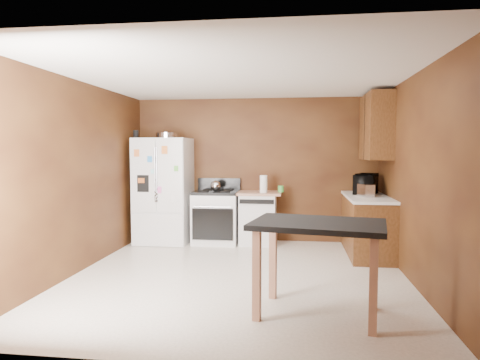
% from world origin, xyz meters
% --- Properties ---
extents(floor, '(4.50, 4.50, 0.00)m').
position_xyz_m(floor, '(0.00, 0.00, 0.00)').
color(floor, white).
rests_on(floor, ground).
extents(ceiling, '(4.50, 4.50, 0.00)m').
position_xyz_m(ceiling, '(0.00, 0.00, 2.50)').
color(ceiling, white).
rests_on(ceiling, ground).
extents(wall_back, '(4.20, 0.00, 4.20)m').
position_xyz_m(wall_back, '(0.00, 2.25, 1.25)').
color(wall_back, '#5B3617').
rests_on(wall_back, ground).
extents(wall_front, '(4.20, 0.00, 4.20)m').
position_xyz_m(wall_front, '(0.00, -2.25, 1.25)').
color(wall_front, '#5B3617').
rests_on(wall_front, ground).
extents(wall_left, '(0.00, 4.50, 4.50)m').
position_xyz_m(wall_left, '(-2.10, 0.00, 1.25)').
color(wall_left, '#5B3617').
rests_on(wall_left, ground).
extents(wall_right, '(0.00, 4.50, 4.50)m').
position_xyz_m(wall_right, '(2.10, 0.00, 1.25)').
color(wall_right, '#5B3617').
rests_on(wall_right, ground).
extents(roasting_pan, '(0.38, 0.38, 0.10)m').
position_xyz_m(roasting_pan, '(-1.48, 1.90, 1.85)').
color(roasting_pan, silver).
rests_on(roasting_pan, refrigerator).
extents(pen_cup, '(0.09, 0.09, 0.13)m').
position_xyz_m(pen_cup, '(-1.99, 1.76, 1.87)').
color(pen_cup, black).
rests_on(pen_cup, refrigerator).
extents(kettle, '(0.18, 0.18, 0.18)m').
position_xyz_m(kettle, '(-0.64, 1.89, 0.99)').
color(kettle, silver).
rests_on(kettle, gas_range).
extents(paper_towel, '(0.15, 0.15, 0.29)m').
position_xyz_m(paper_towel, '(0.18, 1.83, 1.03)').
color(paper_towel, white).
rests_on(paper_towel, dishwasher).
extents(green_canister, '(0.12, 0.12, 0.11)m').
position_xyz_m(green_canister, '(0.46, 1.96, 0.94)').
color(green_canister, green).
rests_on(green_canister, dishwasher).
extents(toaster, '(0.23, 0.29, 0.19)m').
position_xyz_m(toaster, '(1.75, 1.32, 0.99)').
color(toaster, silver).
rests_on(toaster, right_cabinets).
extents(microwave, '(0.53, 0.62, 0.29)m').
position_xyz_m(microwave, '(1.82, 1.74, 1.05)').
color(microwave, black).
rests_on(microwave, right_cabinets).
extents(refrigerator, '(0.90, 0.80, 1.80)m').
position_xyz_m(refrigerator, '(-1.55, 1.86, 0.90)').
color(refrigerator, white).
rests_on(refrigerator, ground).
extents(gas_range, '(0.76, 0.68, 1.10)m').
position_xyz_m(gas_range, '(-0.64, 1.92, 0.46)').
color(gas_range, white).
rests_on(gas_range, ground).
extents(dishwasher, '(0.78, 0.63, 0.89)m').
position_xyz_m(dishwasher, '(0.08, 1.95, 0.45)').
color(dishwasher, white).
rests_on(dishwasher, ground).
extents(right_cabinets, '(0.63, 1.58, 2.45)m').
position_xyz_m(right_cabinets, '(1.84, 1.48, 0.91)').
color(right_cabinets, brown).
rests_on(right_cabinets, ground).
extents(island, '(1.37, 1.04, 0.91)m').
position_xyz_m(island, '(0.93, -1.12, 0.77)').
color(island, black).
rests_on(island, ground).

